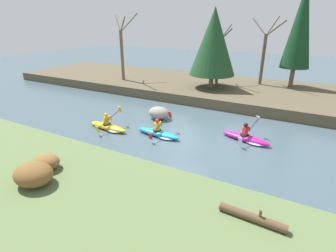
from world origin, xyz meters
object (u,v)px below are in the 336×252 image
Objects in this scene: kayaker_trailing at (109,127)px; driftwood_log at (252,217)px; kayaker_lead at (247,138)px; boulder_midstream at (159,113)px; kayaker_middle at (160,133)px.

driftwood_log is at bearing -22.20° from kayaker_trailing.
boulder_midstream is at bearing -174.69° from kayaker_lead.
kayaker_trailing is 1.49× the size of driftwood_log.
kayaker_trailing is 3.42m from boulder_midstream.
kayaker_lead reaches higher than driftwood_log.
kayaker_lead is at bearing 106.15° from driftwood_log.
kayaker_middle reaches higher than driftwood_log.
kayaker_middle is at bearing -58.33° from boulder_midstream.
boulder_midstream is (-1.49, 2.42, 0.20)m from kayaker_middle.
kayaker_trailing is at bearing -150.43° from kayaker_lead.
kayaker_trailing is 1.97× the size of boulder_midstream.
driftwood_log is at bearing -36.02° from kayaker_middle.
kayaker_trailing is at bearing -117.56° from boulder_midstream.
driftwood_log is at bearing -63.75° from kayaker_lead.
kayaker_lead is at bearing -7.14° from boulder_midstream.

